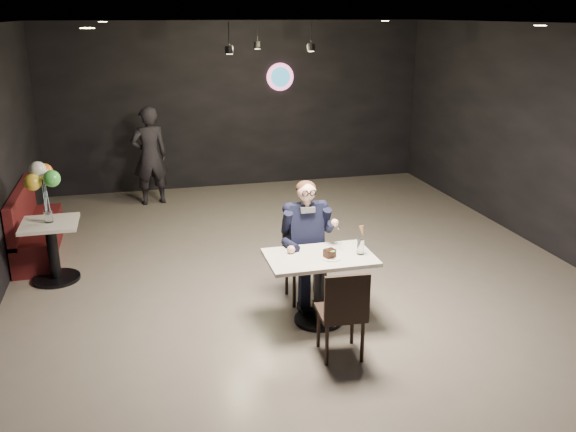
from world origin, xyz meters
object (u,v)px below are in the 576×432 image
object	(u,v)px
seated_man	(305,240)
sundae_glass	(360,247)
main_table	(319,289)
passerby	(150,156)
chair_far	(305,262)
chair_near	(341,311)
side_table	(53,249)
booth_bench	(37,221)
balloon_vase	(49,216)

from	to	relation	value
seated_man	sundae_glass	bearing A→B (deg)	-55.70
sundae_glass	main_table	bearing A→B (deg)	171.69
seated_man	passerby	xyz separation A→B (m)	(-1.53, 4.21, 0.11)
main_table	seated_man	distance (m)	0.65
seated_man	main_table	bearing A→B (deg)	-90.00
chair_far	passerby	xyz separation A→B (m)	(-1.53, 4.21, 0.37)
chair_near	side_table	world-z (taller)	chair_near
chair_far	chair_near	distance (m)	1.23
booth_bench	side_table	bearing A→B (deg)	-73.30
chair_near	seated_man	xyz separation A→B (m)	(0.00, 1.23, 0.26)
chair_near	seated_man	bearing A→B (deg)	93.89
chair_near	balloon_vase	size ratio (longest dim) A/B	6.31
chair_near	passerby	distance (m)	5.66
booth_bench	seated_man	bearing A→B (deg)	-35.91
seated_man	passerby	world-z (taller)	passerby
booth_bench	balloon_vase	size ratio (longest dim) A/B	12.50
booth_bench	side_table	xyz separation A→B (m)	(0.30, -1.00, -0.05)
booth_bench	side_table	distance (m)	1.05
main_table	passerby	size ratio (longest dim) A/B	0.66
main_table	passerby	xyz separation A→B (m)	(-1.53, 4.76, 0.46)
balloon_vase	passerby	bearing A→B (deg)	66.43
side_table	passerby	bearing A→B (deg)	66.43
chair_near	sundae_glass	bearing A→B (deg)	59.86
main_table	chair_near	world-z (taller)	chair_near
chair_far	balloon_vase	bearing A→B (deg)	155.95
chair_far	chair_near	xyz separation A→B (m)	(0.00, -1.23, 0.00)
seated_man	balloon_vase	xyz separation A→B (m)	(-2.82, 1.26, 0.10)
booth_bench	balloon_vase	xyz separation A→B (m)	(0.30, -1.00, 0.37)
sundae_glass	balloon_vase	distance (m)	3.73
main_table	passerby	distance (m)	5.02
balloon_vase	passerby	size ratio (longest dim) A/B	0.09
chair_near	passerby	bearing A→B (deg)	109.55
chair_near	passerby	world-z (taller)	passerby
main_table	seated_man	size ratio (longest dim) A/B	0.76
seated_man	balloon_vase	world-z (taller)	seated_man
main_table	booth_bench	distance (m)	4.19
chair_near	passerby	xyz separation A→B (m)	(-1.53, 5.44, 0.37)
balloon_vase	chair_near	bearing A→B (deg)	-41.42
chair_far	passerby	world-z (taller)	passerby
chair_near	side_table	bearing A→B (deg)	142.47
chair_near	booth_bench	bearing A→B (deg)	135.69
chair_near	sundae_glass	xyz separation A→B (m)	(0.42, 0.62, 0.37)
sundae_glass	chair_near	bearing A→B (deg)	-124.03
seated_man	balloon_vase	distance (m)	3.08
main_table	sundae_glass	world-z (taller)	sundae_glass
balloon_vase	chair_far	bearing A→B (deg)	-24.05
side_table	balloon_vase	size ratio (longest dim) A/B	5.58
passerby	balloon_vase	bearing A→B (deg)	55.41
main_table	side_table	xyz separation A→B (m)	(-2.82, 1.81, 0.03)
chair_far	side_table	bearing A→B (deg)	155.95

